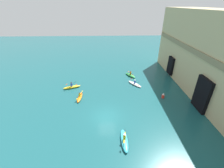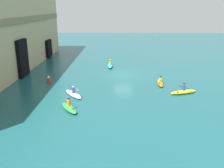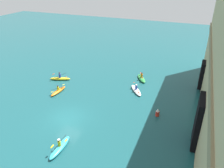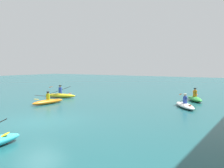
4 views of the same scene
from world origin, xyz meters
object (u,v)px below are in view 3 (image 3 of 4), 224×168
at_px(kayak_green, 141,78).
at_px(kayak_yellow, 60,78).
at_px(kayak_cyan, 60,147).
at_px(kayak_orange, 58,91).
at_px(kayak_white, 136,90).
at_px(marker_buoy, 158,113).

distance_m(kayak_green, kayak_yellow, 12.84).
bearing_deg(kayak_cyan, kayak_green, 167.60).
relative_size(kayak_cyan, kayak_green, 1.13).
height_order(kayak_orange, kayak_green, kayak_green).
height_order(kayak_cyan, kayak_white, kayak_cyan).
distance_m(kayak_orange, kayak_white, 11.05).
bearing_deg(kayak_yellow, kayak_white, 164.84).
bearing_deg(marker_buoy, kayak_cyan, -40.34).
distance_m(kayak_white, kayak_yellow, 12.20).
relative_size(kayak_white, marker_buoy, 3.20).
bearing_deg(kayak_cyan, kayak_orange, -146.88).
relative_size(kayak_green, kayak_yellow, 0.92).
xyz_separation_m(kayak_green, kayak_white, (3.97, 0.28, -0.05)).
distance_m(kayak_cyan, kayak_orange, 11.44).
relative_size(kayak_orange, kayak_yellow, 0.98).
distance_m(kayak_white, marker_buoy, 6.28).
distance_m(kayak_green, kayak_white, 3.98).
bearing_deg(marker_buoy, kayak_white, -140.32).
height_order(kayak_yellow, marker_buoy, kayak_yellow).
bearing_deg(kayak_cyan, marker_buoy, 137.78).
bearing_deg(kayak_yellow, kayak_orange, 100.77).
xyz_separation_m(kayak_orange, kayak_white, (-4.39, 10.13, -0.02)).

